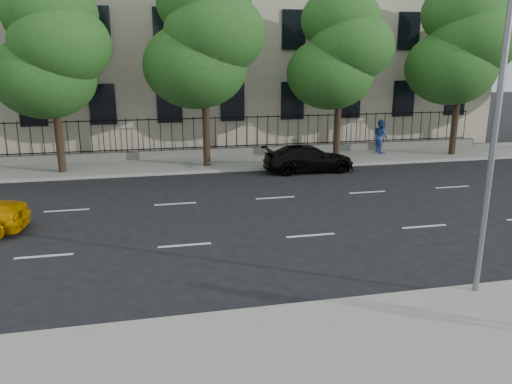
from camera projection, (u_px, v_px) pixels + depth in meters
ground at (340, 267)px, 13.55m from camera, size 120.00×120.00×0.00m
near_sidewalk at (416, 344)px, 9.76m from camera, size 60.00×4.00×0.15m
far_sidewalk at (242, 162)px, 26.72m from camera, size 60.00×4.00×0.15m
lane_markings at (291, 214)px, 18.02m from camera, size 49.60×4.62×0.01m
masonry_building at (216, 2)px, 32.81m from camera, size 34.60×12.11×18.50m
iron_fence at (237, 146)px, 28.18m from camera, size 30.00×0.50×2.20m
street_light at (486, 74)px, 11.05m from camera, size 0.25×3.32×8.05m
tree_b at (52, 49)px, 22.75m from camera, size 5.53×5.12×8.97m
tree_c at (204, 38)px, 24.06m from camera, size 5.89×5.50×9.80m
tree_d at (340, 50)px, 25.66m from camera, size 5.34×4.94×8.84m
tree_e at (462, 44)px, 27.02m from camera, size 5.71×5.31×9.46m
black_sedan at (309, 159)px, 24.63m from camera, size 4.50×1.84×1.31m
pedestrian_far at (381, 136)px, 28.62m from camera, size 0.78×0.97×1.91m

